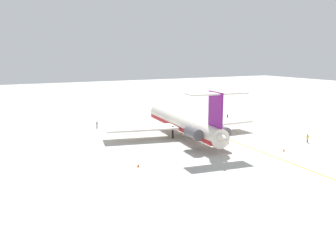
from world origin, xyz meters
TOP-DOWN VIEW (x-y plane):
  - ground at (0.00, 0.00)m, footprint 357.14×357.14m
  - main_jetliner at (-0.01, 9.72)m, footprint 41.10×36.38m
  - ground_crew_near_nose at (19.73, 24.56)m, footprint 0.29×0.47m
  - ground_crew_near_tail at (13.80, -13.00)m, footprint 0.27×0.43m
  - ground_crew_portside at (-17.17, -11.25)m, footprint 0.44×0.29m
  - safety_cone_nose at (-20.24, -1.19)m, footprint 0.40×0.40m
  - safety_cone_wingtip at (-16.14, 28.64)m, footprint 0.40×0.40m
  - taxiway_centreline at (1.13, 1.54)m, footprint 107.13×9.00m

SIDE VIEW (x-z plane):
  - ground at x=0.00m, z-range 0.00..0.00m
  - taxiway_centreline at x=1.13m, z-range 0.00..0.01m
  - safety_cone_nose at x=-20.24m, z-range 0.00..0.55m
  - safety_cone_wingtip at x=-16.14m, z-range 0.00..0.55m
  - ground_crew_near_tail at x=13.80m, z-range 0.23..1.91m
  - ground_crew_near_nose at x=19.73m, z-range 0.24..2.07m
  - ground_crew_portside at x=-17.17m, z-range 0.24..2.08m
  - main_jetliner at x=-0.01m, z-range -2.72..9.25m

